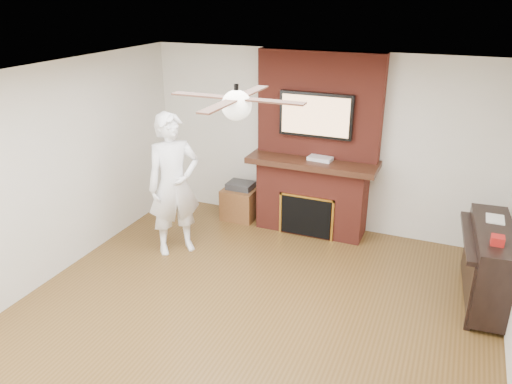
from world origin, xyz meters
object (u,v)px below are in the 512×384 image
at_px(piano, 488,263).
at_px(person, 174,185).
at_px(fireplace, 314,163).
at_px(side_table, 241,201).

bearing_deg(piano, person, -179.66).
bearing_deg(fireplace, piano, -24.18).
bearing_deg(side_table, person, -105.53).
height_order(side_table, piano, piano).
xyz_separation_m(side_table, piano, (3.38, -0.96, 0.21)).
xyz_separation_m(fireplace, piano, (2.28, -1.03, -0.52)).
distance_m(fireplace, side_table, 1.32).
bearing_deg(person, side_table, 27.08).
relative_size(person, piano, 1.35).
height_order(person, side_table, person).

